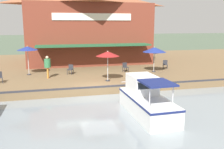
# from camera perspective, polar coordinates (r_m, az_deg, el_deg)

# --- Properties ---
(ground_plane) EXTENTS (220.00, 220.00, 0.00)m
(ground_plane) POSITION_cam_1_polar(r_m,az_deg,el_deg) (17.58, -3.01, -4.97)
(ground_plane) COLOR #4C5B47
(quay_deck) EXTENTS (22.00, 56.00, 0.60)m
(quay_deck) POSITION_cam_1_polar(r_m,az_deg,el_deg) (28.14, -7.28, 1.80)
(quay_deck) COLOR brown
(quay_deck) RESTS_ON ground
(quay_edge_fender) EXTENTS (0.20, 50.40, 0.10)m
(quay_edge_fender) POSITION_cam_1_polar(r_m,az_deg,el_deg) (17.50, -3.10, -2.84)
(quay_edge_fender) COLOR #2D2D33
(quay_edge_fender) RESTS_ON quay_deck
(waterfront_restaurant) EXTENTS (10.65, 14.09, 9.07)m
(waterfront_restaurant) POSITION_cam_1_polar(r_m,az_deg,el_deg) (30.10, -5.80, 11.31)
(waterfront_restaurant) COLOR brown
(waterfront_restaurant) RESTS_ON quay_deck
(patio_umbrella_back_row) EXTENTS (1.75, 1.75, 2.54)m
(patio_umbrella_back_row) POSITION_cam_1_polar(r_m,az_deg,el_deg) (22.74, -18.77, 5.67)
(patio_umbrella_back_row) COLOR #B7B7B7
(patio_umbrella_back_row) RESTS_ON quay_deck
(patio_umbrella_far_corner) EXTENTS (1.81, 1.81, 2.36)m
(patio_umbrella_far_corner) POSITION_cam_1_polar(r_m,az_deg,el_deg) (19.16, -1.00, 4.74)
(patio_umbrella_far_corner) COLOR #B7B7B7
(patio_umbrella_far_corner) RESTS_ON quay_deck
(patio_umbrella_mid_patio_right) EXTENTS (2.14, 2.14, 2.34)m
(patio_umbrella_mid_patio_right) POSITION_cam_1_polar(r_m,az_deg,el_deg) (23.32, 9.67, 5.63)
(patio_umbrella_mid_patio_right) COLOR #B7B7B7
(patio_umbrella_mid_patio_right) RESTS_ON quay_deck
(cafe_chair_mid_patio) EXTENTS (0.59, 0.59, 0.85)m
(cafe_chair_mid_patio) POSITION_cam_1_polar(r_m,az_deg,el_deg) (22.39, -9.48, 1.28)
(cafe_chair_mid_patio) COLOR #2D2D33
(cafe_chair_mid_patio) RESTS_ON quay_deck
(cafe_chair_beside_entrance) EXTENTS (0.57, 0.57, 0.85)m
(cafe_chair_beside_entrance) POSITION_cam_1_polar(r_m,az_deg,el_deg) (25.40, 12.07, 2.38)
(cafe_chair_beside_entrance) COLOR #2D2D33
(cafe_chair_beside_entrance) RESTS_ON quay_deck
(cafe_chair_under_first_umbrella) EXTENTS (0.51, 0.51, 0.85)m
(cafe_chair_under_first_umbrella) POSITION_cam_1_polar(r_m,az_deg,el_deg) (23.28, 3.05, 1.81)
(cafe_chair_under_first_umbrella) COLOR #2D2D33
(cafe_chair_under_first_umbrella) RESTS_ON quay_deck
(person_near_entrance) EXTENTS (0.52, 0.52, 1.83)m
(person_near_entrance) POSITION_cam_1_polar(r_m,az_deg,el_deg) (21.02, -14.55, 2.31)
(person_near_entrance) COLOR orange
(person_near_entrance) RESTS_ON quay_deck
(motorboat_far_downstream) EXTENTS (5.59, 1.86, 2.11)m
(motorboat_far_downstream) POSITION_cam_1_polar(r_m,az_deg,el_deg) (14.23, 7.19, -5.55)
(motorboat_far_downstream) COLOR white
(motorboat_far_downstream) RESTS_ON river_water
(tree_downstream_bank) EXTENTS (3.46, 3.30, 5.94)m
(tree_downstream_bank) POSITION_cam_1_polar(r_m,az_deg,el_deg) (35.75, -7.40, 11.05)
(tree_downstream_bank) COLOR brown
(tree_downstream_bank) RESTS_ON quay_deck
(tree_behind_restaurant) EXTENTS (3.58, 3.41, 6.80)m
(tree_behind_restaurant) POSITION_cam_1_polar(r_m,az_deg,el_deg) (33.06, -9.75, 12.31)
(tree_behind_restaurant) COLOR brown
(tree_behind_restaurant) RESTS_ON quay_deck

